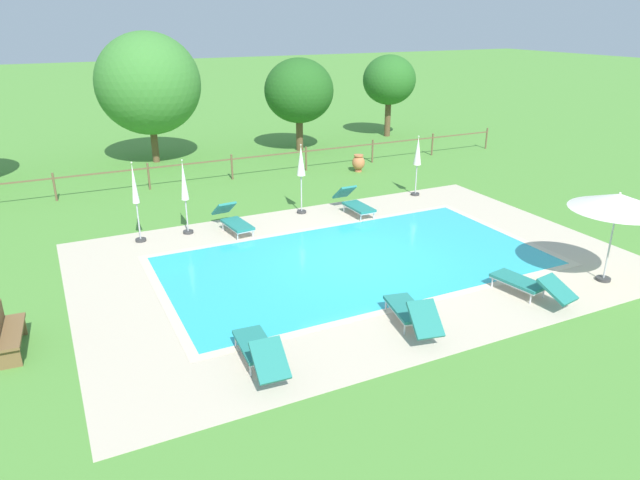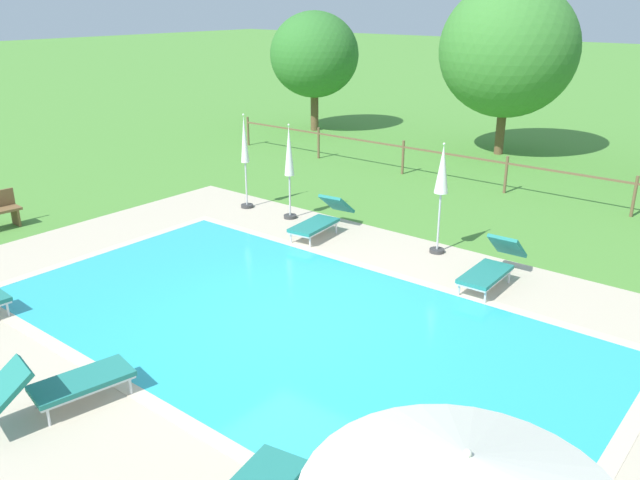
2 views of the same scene
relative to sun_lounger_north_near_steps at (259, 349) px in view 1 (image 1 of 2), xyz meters
The scene contains 20 objects.
ground_plane 5.57m from the sun_lounger_north_near_steps, 40.87° to the left, with size 160.00×160.00×0.00m, color #518E38.
pool_deck_paving 5.57m from the sun_lounger_north_near_steps, 40.87° to the left, with size 14.81×9.96×0.01m, color beige.
swimming_pool_water 5.57m from the sun_lounger_north_near_steps, 40.87° to the left, with size 10.33×5.48×0.01m, color #2DB7C6.
pool_coping_rim 5.57m from the sun_lounger_north_near_steps, 40.87° to the left, with size 10.81×5.96×0.01m.
sun_lounger_north_near_steps is the anchor object (origin of this frame).
sun_lounger_north_mid 6.86m from the sun_lounger_north_near_steps, ahead, with size 0.96×2.15×0.71m.
sun_lounger_north_far 9.54m from the sun_lounger_north_near_steps, 49.63° to the left, with size 0.66×2.00×0.86m.
sun_lounger_north_end 3.49m from the sun_lounger_north_near_steps, ahead, with size 0.98×2.07×0.85m.
sun_lounger_south_near_corner 7.65m from the sun_lounger_north_near_steps, 75.56° to the left, with size 0.81×2.06×0.83m.
patio_umbrella_open_foreground 9.46m from the sun_lounger_north_near_steps, ahead, with size 2.30×2.30×2.36m.
patio_umbrella_closed_row_west 7.94m from the sun_lounger_north_near_steps, 96.51° to the left, with size 0.32×0.32×2.44m.
patio_umbrella_closed_row_mid_west 7.95m from the sun_lounger_north_near_steps, 85.89° to the left, with size 0.32×0.32×2.35m.
patio_umbrella_closed_row_centre 9.38m from the sun_lounger_north_near_steps, 60.58° to the left, with size 0.32×0.32×2.39m.
patio_umbrella_closed_row_mid_east 12.39m from the sun_lounger_north_near_steps, 41.13° to the left, with size 0.32×0.32×2.26m.
wooden_bench_lawn_side 5.12m from the sun_lounger_north_near_steps, 148.27° to the left, with size 0.56×1.53×0.87m.
terracotta_urn_near_fence 15.15m from the sun_lounger_north_near_steps, 53.11° to the left, with size 0.55×0.55×0.74m.
perimeter_fence 14.38m from the sun_lounger_north_near_steps, 67.66° to the left, with size 23.60×0.08×1.05m.
tree_west_mid 18.14m from the sun_lounger_north_near_steps, 84.97° to the left, with size 4.58×4.58×5.74m.
tree_centre 19.31m from the sun_lounger_north_near_steps, 63.45° to the left, with size 3.37×3.37×4.47m.
tree_east_mid 23.46m from the sun_lounger_north_near_steps, 51.67° to the left, with size 2.87×2.87×4.38m.
Camera 1 is at (-7.35, -12.73, 6.37)m, focal length 32.38 mm.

